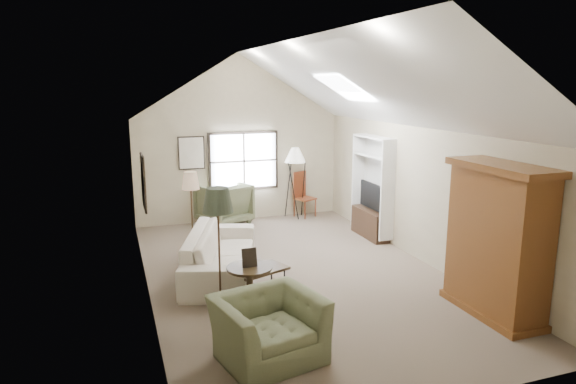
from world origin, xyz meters
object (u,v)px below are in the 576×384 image
object	(u,v)px
sofa	(221,252)
armoire	(497,241)
armchair_far	(224,204)
side_table	(250,288)
side_chair	(305,195)
coffee_table	(260,282)
armchair_near	(268,328)

from	to	relation	value
sofa	armoire	bearing A→B (deg)	-111.66
armchair_far	side_table	xyz separation A→B (m)	(-0.66, -4.84, -0.15)
armchair_far	side_chair	bearing A→B (deg)	155.76
sofa	side_table	xyz separation A→B (m)	(0.10, -1.60, -0.06)
coffee_table	armchair_far	bearing A→B (deg)	85.25
armoire	armchair_far	xyz separation A→B (m)	(-2.65, 6.10, -0.61)
coffee_table	side_chair	world-z (taller)	side_chair
armchair_near	side_table	distance (m)	1.41
side_table	side_chair	size ratio (longest dim) A/B	0.60
armoire	coffee_table	size ratio (longest dim) A/B	2.58
armchair_far	armoire	bearing A→B (deg)	89.25
sofa	armchair_far	size ratio (longest dim) A/B	2.50
armchair_near	sofa	bearing A→B (deg)	76.46
armchair_far	side_chair	distance (m)	2.07
armchair_far	coffee_table	world-z (taller)	armchair_far
armchair_far	coffee_table	xyz separation A→B (m)	(-0.36, -4.36, -0.27)
side_table	side_chair	xyz separation A→B (m)	(2.73, 4.84, 0.23)
sofa	armchair_near	size ratio (longest dim) A/B	2.22
coffee_table	side_table	bearing A→B (deg)	-121.81
armoire	armchair_near	bearing A→B (deg)	-177.69
armchair_far	coffee_table	distance (m)	4.39
side_chair	side_table	bearing A→B (deg)	-144.37
armoire	side_table	xyz separation A→B (m)	(-3.31, 1.26, -0.76)
armoire	armchair_near	world-z (taller)	armoire
coffee_table	side_table	distance (m)	0.58
coffee_table	armchair_near	bearing A→B (deg)	-103.17
armchair_far	armchair_near	bearing A→B (deg)	58.44
coffee_table	side_table	size ratio (longest dim) A/B	1.27
sofa	side_chair	bearing A→B (deg)	-22.79
coffee_table	side_chair	size ratio (longest dim) A/B	0.76
side_chair	armchair_near	bearing A→B (deg)	-139.67
armoire	side_chair	xyz separation A→B (m)	(-0.58, 6.10, -0.54)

